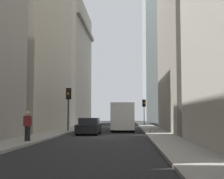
% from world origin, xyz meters
% --- Properties ---
extents(ground_plane, '(135.00, 135.00, 0.00)m').
position_xyz_m(ground_plane, '(0.00, 0.00, 0.00)').
color(ground_plane, black).
extents(sidewalk_right, '(90.00, 2.20, 0.14)m').
position_xyz_m(sidewalk_right, '(0.00, 4.50, 0.07)').
color(sidewalk_right, gray).
rests_on(sidewalk_right, ground_plane).
extents(sidewalk_left, '(90.00, 2.20, 0.14)m').
position_xyz_m(sidewalk_left, '(0.00, -4.50, 0.07)').
color(sidewalk_left, gray).
rests_on(sidewalk_left, ground_plane).
extents(building_right_midfar, '(16.78, 10.50, 23.77)m').
position_xyz_m(building_right_midfar, '(9.57, 10.59, 11.90)').
color(building_right_midfar, '#A8A091').
rests_on(building_right_midfar, ground_plane).
extents(building_right_far, '(19.51, 10.50, 20.49)m').
position_xyz_m(building_right_far, '(31.64, 10.59, 10.26)').
color(building_right_far, '#A8A091').
rests_on(building_right_far, ground_plane).
extents(delivery_truck, '(6.46, 2.25, 2.84)m').
position_xyz_m(delivery_truck, '(9.20, -1.40, 1.46)').
color(delivery_truck, silver).
rests_on(delivery_truck, ground_plane).
extents(sedan_black, '(4.30, 1.78, 1.42)m').
position_xyz_m(sedan_black, '(3.32, 1.40, 0.66)').
color(sedan_black, black).
rests_on(sedan_black, ground_plane).
extents(traffic_light_midblock, '(0.43, 0.52, 4.12)m').
position_xyz_m(traffic_light_midblock, '(6.66, 3.82, 3.17)').
color(traffic_light_midblock, black).
rests_on(traffic_light_midblock, sidewalk_right).
extents(traffic_light_far_junction, '(0.43, 0.52, 3.83)m').
position_xyz_m(traffic_light_far_junction, '(25.22, -4.25, 2.95)').
color(traffic_light_far_junction, black).
rests_on(traffic_light_far_junction, sidewalk_left).
extents(pedestrian, '(0.26, 0.44, 1.74)m').
position_xyz_m(pedestrian, '(-5.65, 3.95, 1.09)').
color(pedestrian, black).
rests_on(pedestrian, sidewalk_right).
extents(discarded_bottle, '(0.07, 0.07, 0.27)m').
position_xyz_m(discarded_bottle, '(4.99, -3.91, 0.25)').
color(discarded_bottle, '#999EA3').
rests_on(discarded_bottle, sidewalk_left).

